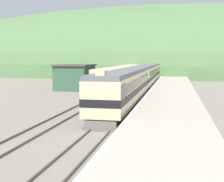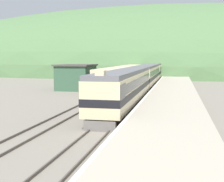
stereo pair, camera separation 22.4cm
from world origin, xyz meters
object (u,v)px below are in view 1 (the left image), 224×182
Objects in this scene: carriage_second at (146,75)px; siding_train at (122,76)px; express_train_lead_car at (124,88)px; carriage_third at (155,70)px.

carriage_second reaches higher than siding_train.
express_train_lead_car reaches higher than carriage_third.
express_train_lead_car is at bearing -79.49° from siding_train.
carriage_second is 0.68× the size of siding_train.
express_train_lead_car is 45.91m from carriage_third.
carriage_third is 0.68× the size of siding_train.
express_train_lead_car is at bearing -90.00° from carriage_second.
siding_train is (-4.40, 0.78, -0.26)m from carriage_second.
carriage_third is at bearing 90.00° from express_train_lead_car.
carriage_second is at bearing -90.00° from carriage_third.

